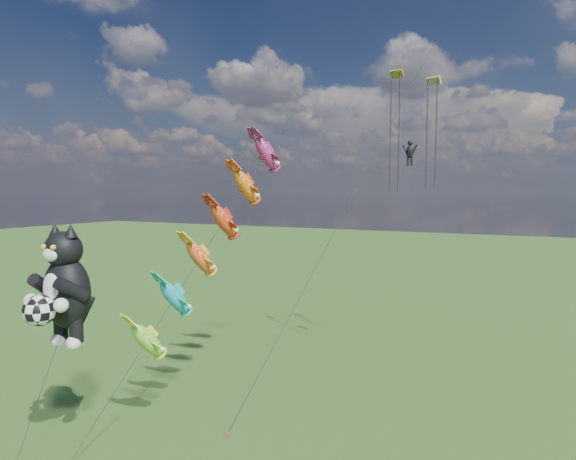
% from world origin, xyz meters
% --- Properties ---
extents(ground, '(300.00, 300.00, 0.00)m').
position_xyz_m(ground, '(0.00, 0.00, 0.00)').
color(ground, '#1C4310').
extents(cat_kite_rig, '(3.01, 4.37, 12.34)m').
position_xyz_m(cat_kite_rig, '(6.65, -1.69, 9.25)').
color(cat_kite_rig, brown).
rests_on(cat_kite_rig, ground).
extents(fish_windsock_rig, '(5.55, 15.05, 19.50)m').
position_xyz_m(fish_windsock_rig, '(9.79, 6.51, 10.96)').
color(fish_windsock_rig, brown).
rests_on(fish_windsock_rig, ground).
extents(parafoil_rig, '(9.00, 15.59, 24.78)m').
position_xyz_m(parafoil_rig, '(19.13, 17.43, 17.37)').
color(parafoil_rig, brown).
rests_on(parafoil_rig, ground).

